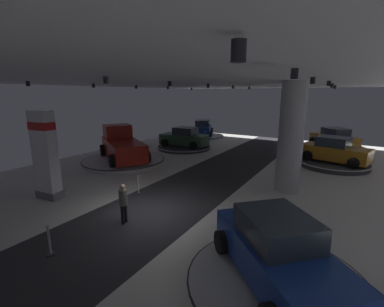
# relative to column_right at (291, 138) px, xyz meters

# --- Properties ---
(ground) EXTENTS (24.00, 44.00, 0.06)m
(ground) POSITION_rel_column_right_xyz_m (-4.37, -5.70, -2.77)
(ground) COLOR silver
(ceiling_with_spotlights) EXTENTS (24.00, 44.00, 0.39)m
(ceiling_with_spotlights) POSITION_rel_column_right_xyz_m (-4.37, -5.70, 2.80)
(ceiling_with_spotlights) COLOR silver
(column_right) EXTENTS (1.21, 1.21, 5.50)m
(column_right) POSITION_rel_column_right_xyz_m (0.00, 0.00, 0.00)
(column_right) COLOR #ADADB2
(column_right) RESTS_ON ground
(brand_sign_pylon) EXTENTS (1.34, 0.80, 4.16)m
(brand_sign_pylon) POSITION_rel_column_right_xyz_m (-9.52, -6.99, -0.60)
(brand_sign_pylon) COLOR slate
(brand_sign_pylon) RESTS_ON ground
(display_platform_far_left) EXTENTS (4.81, 4.81, 0.25)m
(display_platform_far_left) POSITION_rel_column_right_xyz_m (-10.26, 5.99, -2.61)
(display_platform_far_left) COLOR #333338
(display_platform_far_left) RESTS_ON ground
(display_car_far_left) EXTENTS (4.35, 2.50, 1.71)m
(display_car_far_left) POSITION_rel_column_right_xyz_m (-10.23, 5.99, -1.73)
(display_car_far_left) COLOR #2D5638
(display_car_far_left) RESTS_ON display_platform_far_left
(display_platform_deep_left) EXTENTS (4.76, 4.76, 0.25)m
(display_platform_deep_left) POSITION_rel_column_right_xyz_m (-11.94, 12.45, -2.61)
(display_platform_deep_left) COLOR #B7B7BC
(display_platform_deep_left) RESTS_ON ground
(display_car_deep_left) EXTENTS (3.46, 4.57, 1.71)m
(display_car_deep_left) POSITION_rel_column_right_xyz_m (-11.95, 12.48, -1.73)
(display_car_deep_left) COLOR navy
(display_car_deep_left) RESTS_ON display_platform_deep_left
(display_platform_near_right) EXTENTS (4.60, 4.60, 0.26)m
(display_platform_near_right) POSITION_rel_column_right_xyz_m (1.30, -7.46, -2.61)
(display_platform_near_right) COLOR #B7B7BC
(display_platform_near_right) RESTS_ON ground
(display_car_near_right) EXTENTS (4.24, 4.25, 1.71)m
(display_car_near_right) POSITION_rel_column_right_xyz_m (1.28, -7.44, -1.73)
(display_car_near_right) COLOR navy
(display_car_near_right) RESTS_ON display_platform_near_right
(display_platform_mid_left) EXTENTS (5.83, 5.83, 0.28)m
(display_platform_mid_left) POSITION_rel_column_right_xyz_m (-11.28, -0.44, -2.59)
(display_platform_mid_left) COLOR #B7B7BC
(display_platform_mid_left) RESTS_ON ground
(pickup_truck_mid_left) EXTENTS (5.62, 4.62, 2.30)m
(pickup_truck_mid_left) POSITION_rel_column_right_xyz_m (-11.55, -0.27, -1.53)
(pickup_truck_mid_left) COLOR maroon
(pickup_truck_mid_left) RESTS_ON display_platform_mid_left
(display_platform_far_right) EXTENTS (4.51, 4.51, 0.34)m
(display_platform_far_right) POSITION_rel_column_right_xyz_m (1.75, 6.37, -2.56)
(display_platform_far_right) COLOR #333338
(display_platform_far_right) RESTS_ON ground
(display_car_far_right) EXTENTS (4.52, 3.03, 1.71)m
(display_car_far_right) POSITION_rel_column_right_xyz_m (1.72, 6.38, -1.65)
(display_car_far_right) COLOR #B77519
(display_car_far_right) RESTS_ON display_platform_far_right
(display_platform_deep_right) EXTENTS (5.55, 5.55, 0.27)m
(display_platform_deep_right) POSITION_rel_column_right_xyz_m (1.32, 12.44, -2.60)
(display_platform_deep_right) COLOR #333338
(display_platform_deep_right) RESTS_ON ground
(display_car_deep_right) EXTENTS (4.21, 4.28, 1.71)m
(display_car_deep_right) POSITION_rel_column_right_xyz_m (1.34, 12.42, -1.72)
(display_car_deep_right) COLOR #B77519
(display_car_deep_right) RESTS_ON display_platform_deep_right
(visitor_walking_near) EXTENTS (0.32, 0.32, 1.59)m
(visitor_walking_near) POSITION_rel_column_right_xyz_m (-4.59, -6.98, -1.84)
(visitor_walking_near) COLOR black
(visitor_walking_near) RESTS_ON ground
(stanchion_a) EXTENTS (0.28, 0.28, 1.01)m
(stanchion_a) POSITION_rel_column_right_xyz_m (-5.05, -9.65, -2.38)
(stanchion_a) COLOR #333338
(stanchion_a) RESTS_ON ground
(stanchion_b) EXTENTS (0.28, 0.28, 1.01)m
(stanchion_b) POSITION_rel_column_right_xyz_m (-6.21, -4.42, -2.38)
(stanchion_b) COLOR #333338
(stanchion_b) RESTS_ON ground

